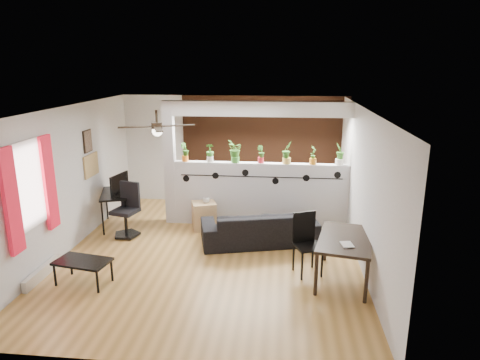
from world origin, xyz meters
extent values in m
cube|color=olive|center=(0.00, 0.00, -0.05)|extent=(6.30, 7.10, 0.10)
cube|color=#B7B7BA|center=(0.00, 3.02, 1.30)|extent=(6.30, 0.04, 2.90)
cube|color=#B7B7BA|center=(0.00, -3.02, 1.30)|extent=(6.30, 0.04, 2.90)
cube|color=#B7B7BA|center=(-2.62, 0.00, 1.30)|extent=(0.04, 7.10, 2.90)
cube|color=#B7B7BA|center=(2.62, 0.00, 1.30)|extent=(0.04, 7.10, 2.90)
cube|color=white|center=(0.00, 0.00, 2.65)|extent=(6.30, 7.10, 0.10)
cube|color=#BCBCC1|center=(0.80, 1.50, 0.68)|extent=(3.60, 0.18, 1.35)
cube|color=silver|center=(0.80, 1.50, 2.45)|extent=(3.60, 0.18, 0.30)
cube|color=#BCBCC1|center=(-1.11, 1.50, 1.30)|extent=(0.22, 0.20, 2.60)
cube|color=#9D512D|center=(0.80, 2.97, 1.30)|extent=(3.90, 0.05, 2.60)
cube|color=black|center=(0.80, 1.40, 1.08)|extent=(3.31, 0.01, 0.02)
cylinder|color=black|center=(-0.75, 1.40, 1.00)|extent=(0.14, 0.01, 0.14)
cylinder|color=black|center=(-0.13, 1.40, 1.08)|extent=(0.14, 0.01, 0.14)
cylinder|color=black|center=(0.49, 1.40, 1.16)|extent=(0.14, 0.01, 0.14)
cylinder|color=black|center=(1.11, 1.40, 1.00)|extent=(0.14, 0.01, 0.14)
cylinder|color=black|center=(1.73, 1.40, 1.08)|extent=(0.14, 0.01, 0.14)
cylinder|color=black|center=(2.35, 1.40, 1.16)|extent=(0.14, 0.01, 0.14)
cube|color=white|center=(-2.58, -1.20, 1.55)|extent=(0.02, 0.95, 1.25)
cube|color=silver|center=(-2.57, -1.20, 1.55)|extent=(0.04, 1.05, 1.35)
cube|color=red|center=(-2.53, -1.70, 1.45)|extent=(0.06, 0.30, 1.55)
cube|color=red|center=(-2.53, -0.70, 1.45)|extent=(0.06, 0.30, 1.55)
cube|color=silver|center=(-2.54, -1.20, 0.09)|extent=(0.08, 1.00, 0.18)
cube|color=#A4844F|center=(-2.58, 0.95, 1.35)|extent=(0.03, 0.60, 0.45)
cube|color=#8C7259|center=(-2.58, 0.90, 1.85)|extent=(0.03, 0.30, 0.40)
cube|color=black|center=(-2.58, 0.90, 1.85)|extent=(0.02, 0.34, 0.44)
cylinder|color=black|center=(-0.80, -0.30, 2.50)|extent=(0.04, 0.04, 0.20)
cylinder|color=black|center=(-0.80, -0.30, 2.35)|extent=(0.18, 0.18, 0.10)
sphere|color=white|center=(-0.80, -0.30, 2.26)|extent=(0.17, 0.17, 0.17)
cube|color=black|center=(-0.48, -0.18, 2.34)|extent=(0.55, 0.29, 0.01)
cube|color=black|center=(-0.92, 0.02, 2.34)|extent=(0.29, 0.55, 0.01)
cube|color=black|center=(-1.12, -0.42, 2.34)|extent=(0.55, 0.29, 0.01)
cube|color=black|center=(-0.68, -0.62, 2.34)|extent=(0.29, 0.55, 0.01)
cylinder|color=orange|center=(-0.78, 1.50, 1.41)|extent=(0.14, 0.14, 0.12)
imported|color=#215217|center=(-0.78, 1.50, 1.60)|extent=(0.23, 0.20, 0.29)
cylinder|color=white|center=(-0.25, 1.50, 1.41)|extent=(0.13, 0.13, 0.12)
imported|color=#215217|center=(-0.25, 1.50, 1.59)|extent=(0.21, 0.17, 0.28)
cylinder|color=#419235|center=(0.27, 1.50, 1.41)|extent=(0.17, 0.17, 0.12)
imported|color=#215217|center=(0.27, 1.50, 1.63)|extent=(0.24, 0.28, 0.36)
cylinder|color=red|center=(0.80, 1.50, 1.41)|extent=(0.12, 0.12, 0.12)
imported|color=#215217|center=(0.80, 1.50, 1.58)|extent=(0.21, 0.18, 0.26)
cylinder|color=#E0B64F|center=(1.33, 1.50, 1.41)|extent=(0.17, 0.17, 0.12)
imported|color=#215217|center=(1.33, 1.50, 1.63)|extent=(0.31, 0.30, 0.36)
cylinder|color=orange|center=(1.85, 1.50, 1.41)|extent=(0.14, 0.14, 0.12)
imported|color=#215217|center=(1.85, 1.50, 1.60)|extent=(0.20, 0.23, 0.29)
cylinder|color=white|center=(2.38, 1.50, 1.41)|extent=(0.16, 0.16, 0.12)
imported|color=#215217|center=(2.38, 1.50, 1.62)|extent=(0.28, 0.29, 0.35)
imported|color=black|center=(0.84, 0.56, 0.30)|extent=(2.21, 1.29, 0.61)
cube|color=tan|center=(-0.34, 1.16, 0.28)|extent=(0.58, 0.54, 0.57)
imported|color=gray|center=(-0.29, 1.16, 0.62)|extent=(0.18, 0.18, 0.11)
cube|color=black|center=(-2.21, 1.12, 0.72)|extent=(0.82, 1.13, 0.04)
cylinder|color=black|center=(-2.28, 0.61, 0.35)|extent=(0.03, 0.03, 0.70)
cylinder|color=black|center=(-1.85, 0.75, 0.35)|extent=(0.03, 0.03, 0.70)
cylinder|color=black|center=(-2.57, 1.50, 0.35)|extent=(0.03, 0.03, 0.70)
cylinder|color=black|center=(-2.14, 1.64, 0.35)|extent=(0.03, 0.03, 0.70)
imported|color=black|center=(-2.21, 1.27, 0.84)|extent=(0.36, 0.13, 0.20)
cylinder|color=black|center=(-1.80, 0.59, 0.04)|extent=(0.55, 0.55, 0.04)
cylinder|color=black|center=(-1.80, 0.59, 0.27)|extent=(0.06, 0.06, 0.47)
cube|color=black|center=(-1.80, 0.59, 0.53)|extent=(0.54, 0.54, 0.07)
cube|color=black|center=(-1.75, 0.78, 0.82)|extent=(0.42, 0.17, 0.51)
cube|color=black|center=(2.25, -0.75, 0.69)|extent=(1.04, 1.43, 0.05)
cylinder|color=black|center=(1.78, -1.28, 0.33)|extent=(0.06, 0.06, 0.67)
cylinder|color=black|center=(2.48, -1.42, 0.33)|extent=(0.06, 0.06, 0.67)
cylinder|color=black|center=(2.02, -0.08, 0.33)|extent=(0.06, 0.06, 0.67)
cylinder|color=black|center=(2.72, -0.23, 0.33)|extent=(0.06, 0.06, 0.67)
imported|color=gray|center=(2.15, -1.05, 0.72)|extent=(0.20, 0.25, 0.02)
cube|color=black|center=(1.69, -0.62, 0.48)|extent=(0.53, 0.53, 0.03)
cube|color=black|center=(1.62, -0.45, 0.75)|extent=(0.37, 0.17, 0.52)
cube|color=black|center=(1.59, -0.84, 0.24)|extent=(0.03, 0.03, 0.48)
cube|color=black|center=(1.91, -0.72, 0.24)|extent=(0.03, 0.03, 0.48)
cube|color=black|center=(1.47, -0.52, 0.49)|extent=(0.03, 0.03, 0.99)
cube|color=black|center=(1.79, -0.40, 0.49)|extent=(0.03, 0.03, 0.99)
cube|color=black|center=(-1.79, -1.29, 0.37)|extent=(0.90, 0.61, 0.04)
cylinder|color=black|center=(-2.20, -1.41, 0.18)|extent=(0.04, 0.04, 0.35)
cylinder|color=black|center=(-1.45, -1.55, 0.18)|extent=(0.04, 0.04, 0.35)
cylinder|color=black|center=(-2.13, -1.04, 0.18)|extent=(0.04, 0.04, 0.35)
cylinder|color=black|center=(-1.39, -1.17, 0.18)|extent=(0.04, 0.04, 0.35)
camera|label=1|loc=(1.25, -7.04, 3.33)|focal=32.00mm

